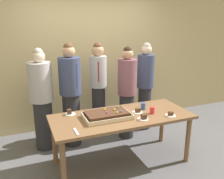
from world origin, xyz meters
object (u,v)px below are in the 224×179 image
at_px(plated_slice_far_right, 70,113).
at_px(drink_cup_nearest, 143,106).
at_px(sheet_cake, 107,115).
at_px(person_serving_front, 145,85).
at_px(party_table, 122,121).
at_px(person_left_edge_reaching, 127,92).
at_px(drink_cup_middle, 152,110).
at_px(person_far_right_suit, 42,99).
at_px(plated_slice_far_left, 143,118).
at_px(plated_slice_near_right, 170,115).
at_px(cake_server_utensil, 76,132).
at_px(person_green_shirt_behind, 98,87).
at_px(plated_slice_near_left, 138,111).
at_px(person_striped_tie_right, 71,94).

bearing_deg(plated_slice_far_right, drink_cup_nearest, -10.98).
distance_m(sheet_cake, person_serving_front, 1.46).
relative_size(party_table, person_left_edge_reaching, 1.22).
height_order(drink_cup_middle, person_far_right_suit, person_far_right_suit).
relative_size(plated_slice_far_left, person_left_edge_reaching, 0.09).
relative_size(plated_slice_near_right, person_far_right_suit, 0.09).
bearing_deg(drink_cup_nearest, person_serving_front, 58.96).
distance_m(cake_server_utensil, person_far_right_suit, 1.16).
xyz_separation_m(party_table, person_green_shirt_behind, (0.02, 1.08, 0.23)).
distance_m(plated_slice_near_left, drink_cup_middle, 0.21).
relative_size(cake_server_utensil, person_left_edge_reaching, 0.12).
bearing_deg(plated_slice_far_left, plated_slice_far_right, 148.10).
height_order(drink_cup_middle, cake_server_utensil, drink_cup_middle).
xyz_separation_m(plated_slice_far_right, person_striped_tie_right, (0.13, 0.49, 0.12)).
relative_size(party_table, drink_cup_nearest, 19.76).
relative_size(person_serving_front, person_green_shirt_behind, 0.99).
relative_size(plated_slice_near_left, person_striped_tie_right, 0.09).
xyz_separation_m(sheet_cake, cake_server_utensil, (-0.49, -0.26, -0.04)).
xyz_separation_m(party_table, drink_cup_middle, (0.43, -0.09, 0.13)).
bearing_deg(person_far_right_suit, person_left_edge_reaching, 42.89).
xyz_separation_m(party_table, plated_slice_far_left, (0.21, -0.24, 0.11)).
relative_size(plated_slice_far_left, plated_slice_far_right, 1.00).
height_order(party_table, plated_slice_far_left, plated_slice_far_left).
xyz_separation_m(sheet_cake, plated_slice_far_right, (-0.45, 0.32, -0.02)).
distance_m(sheet_cake, person_left_edge_reaching, 0.97).
bearing_deg(person_left_edge_reaching, cake_server_utensil, -7.50).
xyz_separation_m(party_table, person_serving_front, (0.89, 0.93, 0.21)).
distance_m(plated_slice_near_right, person_far_right_suit, 1.97).
bearing_deg(drink_cup_nearest, drink_cup_middle, -78.86).
distance_m(drink_cup_middle, cake_server_utensil, 1.17).
bearing_deg(person_striped_tie_right, plated_slice_near_left, 23.61).
relative_size(sheet_cake, person_striped_tie_right, 0.37).
bearing_deg(person_left_edge_reaching, sheet_cake, 0.03).
distance_m(party_table, person_left_edge_reaching, 0.85).
height_order(person_green_shirt_behind, person_left_edge_reaching, person_green_shirt_behind).
distance_m(plated_slice_near_left, person_green_shirt_behind, 1.10).
bearing_deg(sheet_cake, party_table, 1.25).
distance_m(plated_slice_near_left, person_serving_front, 1.13).
bearing_deg(plated_slice_near_left, person_green_shirt_behind, 102.34).
relative_size(plated_slice_far_left, drink_cup_nearest, 1.50).
bearing_deg(plated_slice_far_right, person_left_edge_reaching, 20.55).
distance_m(person_green_shirt_behind, person_striped_tie_right, 0.62).
height_order(sheet_cake, plated_slice_near_right, sheet_cake).
bearing_deg(cake_server_utensil, plated_slice_far_left, 1.90).
relative_size(plated_slice_far_right, person_far_right_suit, 0.09).
bearing_deg(drink_cup_middle, person_serving_front, 65.80).
height_order(party_table, plated_slice_near_right, plated_slice_near_right).
height_order(sheet_cake, plated_slice_far_left, sheet_cake).
relative_size(person_striped_tie_right, person_left_edge_reaching, 1.05).
height_order(plated_slice_far_right, drink_cup_middle, drink_cup_middle).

